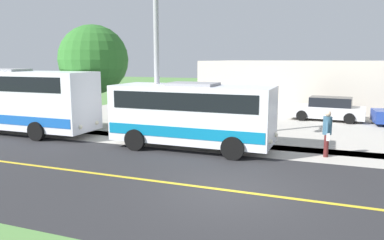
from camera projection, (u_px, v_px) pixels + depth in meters
The scene contains 12 objects.
ground_plane at pixel (227, 190), 10.85m from camera, with size 120.00×120.00×0.00m, color #548442.
road_surface at pixel (227, 190), 10.85m from camera, with size 8.00×100.00×0.01m, color #28282B.
sidewalk at pixel (260, 150), 15.64m from camera, with size 2.40×100.00×0.01m, color #B2ADA3.
parking_lot_surface at pixel (337, 126), 21.23m from camera, with size 14.00×36.00×0.01m, color #B2ADA3.
road_centre_line at pixel (227, 190), 10.85m from camera, with size 0.16×100.00×0.00m, color gold.
shuttle_bus_front at pixel (193, 112), 15.77m from camera, with size 2.73×6.86×2.80m.
transit_bus_rear at pixel (0, 97), 19.39m from camera, with size 2.56×10.95×3.29m.
pedestrian_with_bags at pixel (327, 132), 14.50m from camera, with size 0.72×0.34×1.81m.
street_light_pole at pixel (155, 46), 16.28m from camera, with size 1.97×0.24×7.87m.
parked_car_near at pixel (328, 109), 23.17m from camera, with size 2.28×4.53×1.45m.
tree_curbside at pixel (94, 60), 20.47m from camera, with size 3.78×3.78×5.63m.
commercial_building at pixel (356, 85), 28.76m from camera, with size 10.00×22.48×3.63m, color beige.
Camera 1 is at (10.06, 2.74, 3.78)m, focal length 34.94 mm.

